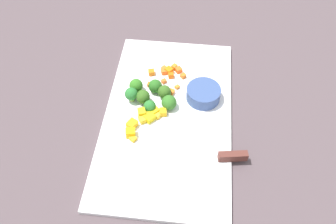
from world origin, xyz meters
The scene contains 35 objects.
ground_plane centered at (0.00, 0.00, 0.00)m, with size 4.00×4.00×0.00m, color #53454A.
cutting_board centered at (0.00, 0.00, 0.01)m, with size 0.55×0.32×0.01m, color white.
prep_bowl centered at (0.06, -0.09, 0.03)m, with size 0.09×0.09×0.03m, color #3A528D.
chef_knife centered at (-0.12, -0.09, 0.02)m, with size 0.07×0.34×0.02m.
carrot_dice_0 centered at (0.14, 0.06, 0.02)m, with size 0.02×0.02×0.01m, color orange.
carrot_dice_1 centered at (0.14, 0.03, 0.02)m, with size 0.02×0.02×0.01m, color orange.
carrot_dice_2 centered at (0.16, 0.00, 0.02)m, with size 0.01×0.01×0.01m, color orange.
carrot_dice_3 centered at (0.09, 0.06, 0.02)m, with size 0.01×0.01×0.01m, color orange.
carrot_dice_4 centered at (0.08, 0.03, 0.02)m, with size 0.01×0.01×0.01m, color orange.
carrot_dice_5 centered at (0.13, 0.01, 0.02)m, with size 0.01×0.01×0.01m, color orange.
carrot_dice_6 centered at (0.07, 0.00, 0.02)m, with size 0.02×0.01×0.01m, color orange.
carrot_dice_7 centered at (0.13, -0.03, 0.02)m, with size 0.01×0.01×0.01m, color orange.
carrot_dice_8 centered at (0.09, -0.01, 0.02)m, with size 0.01×0.01×0.01m, color orange.
carrot_dice_9 centered at (0.08, 0.05, 0.02)m, with size 0.01×0.01×0.01m, color orange.
carrot_dice_10 centered at (0.11, 0.02, 0.02)m, with size 0.01×0.01×0.01m, color orange.
carrot_dice_11 centered at (0.15, 0.03, 0.02)m, with size 0.01×0.01×0.01m, color orange.
carrot_dice_12 centered at (0.15, 0.01, 0.02)m, with size 0.02×0.02×0.02m, color orange.
carrot_dice_13 centered at (0.15, -0.01, 0.02)m, with size 0.02×0.02×0.01m, color orange.
pepper_dice_0 centered at (-0.03, 0.06, 0.02)m, with size 0.02×0.02×0.01m, color yellow.
pepper_dice_1 centered at (-0.01, 0.03, 0.02)m, with size 0.01×0.02×0.01m, color yellow.
pepper_dice_2 centered at (-0.08, 0.07, 0.02)m, with size 0.01×0.01×0.01m, color yellow.
pepper_dice_3 centered at (0.00, 0.03, 0.02)m, with size 0.02×0.02×0.02m, color yellow.
pepper_dice_4 centered at (-0.01, 0.06, 0.02)m, with size 0.02×0.02×0.02m, color yellow.
pepper_dice_5 centered at (0.00, 0.01, 0.02)m, with size 0.02×0.02×0.02m, color yellow.
pepper_dice_6 centered at (-0.02, 0.04, 0.02)m, with size 0.02×0.02×0.02m, color yellow.
pepper_dice_7 centered at (-0.07, 0.08, 0.02)m, with size 0.02×0.02×0.02m, color yellow.
pepper_dice_8 centered at (-0.01, 0.05, 0.02)m, with size 0.02×0.01×0.01m, color yellow.
pepper_dice_9 centered at (-0.05, 0.08, 0.02)m, with size 0.02×0.02×0.02m, color yellow.
broccoli_floret_0 centered at (0.03, 0.07, 0.03)m, with size 0.04×0.04×0.04m.
broccoli_floret_1 centered at (0.08, 0.04, 0.03)m, with size 0.04×0.04×0.04m.
broccoli_floret_2 centered at (0.01, 0.05, 0.03)m, with size 0.03×0.03×0.03m.
broccoli_floret_3 centered at (0.06, 0.02, 0.03)m, with size 0.03×0.03×0.04m.
broccoli_floret_4 centered at (0.07, 0.09, 0.03)m, with size 0.04×0.04×0.04m.
broccoli_floret_5 centered at (0.02, 0.00, 0.03)m, with size 0.04×0.04×0.04m.
broccoli_floret_6 centered at (0.04, 0.10, 0.04)m, with size 0.03×0.03×0.04m.
Camera 1 is at (-0.53, -0.06, 0.71)m, focal length 37.15 mm.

